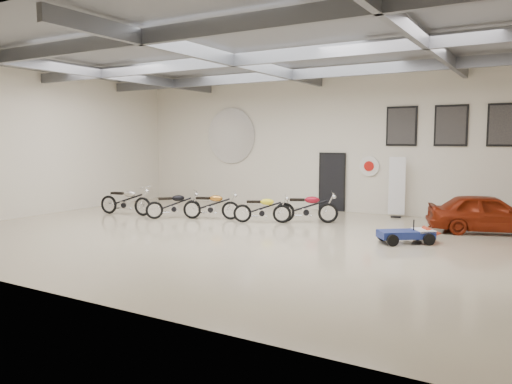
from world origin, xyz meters
The scene contains 19 objects.
floor centered at (0.00, 0.00, 0.00)m, with size 16.00×12.00×0.01m, color tan.
ceiling centered at (0.00, 0.00, 5.00)m, with size 16.00×12.00×0.01m, color slate.
back_wall centered at (0.00, 6.00, 2.50)m, with size 16.00×0.02×5.00m, color beige.
left_wall centered at (-8.00, 0.00, 2.50)m, with size 0.02×12.00×5.00m, color beige.
ceiling_beams centered at (0.00, 0.00, 4.75)m, with size 15.80×11.80×0.32m, color #5B5E63, non-canonical shape.
door centered at (0.50, 5.95, 1.05)m, with size 0.92×0.08×2.10m, color black.
logo_plaque centered at (-4.00, 5.95, 2.80)m, with size 2.30×0.06×1.16m, color silver, non-canonical shape.
poster_left centered at (3.00, 5.96, 3.10)m, with size 1.05×0.08×1.35m, color black, non-canonical shape.
poster_mid centered at (4.60, 5.96, 3.10)m, with size 1.05×0.08×1.35m, color black, non-canonical shape.
poster_right centered at (6.20, 5.96, 3.10)m, with size 1.05×0.08×1.35m, color black, non-canonical shape.
oil_sign centered at (1.90, 5.95, 1.70)m, with size 0.72×0.10×0.72m, color white, non-canonical shape.
banner_stand centered at (3.02, 5.50, 1.00)m, with size 0.54×0.22×2.00m, color white, non-canonical shape.
motorcycle_silver centered at (-5.37, 1.25, 0.53)m, with size 2.03×0.63×1.05m, color silver, non-canonical shape.
motorcycle_black centered at (-3.43, 1.52, 0.47)m, with size 1.81×0.56×0.94m, color silver, non-canonical shape.
motorcycle_gold centered at (-2.19, 1.99, 0.49)m, with size 1.88×0.58×0.98m, color silver, non-canonical shape.
motorcycle_yellow centered at (-0.38, 2.23, 0.47)m, with size 1.80×0.56×0.94m, color silver, non-canonical shape.
motorcycle_red centered at (0.83, 2.96, 0.51)m, with size 1.97×0.61×1.02m, color silver, non-canonical shape.
go_kart centered at (4.47, 1.44, 0.31)m, with size 1.69×0.76×0.61m, color navy, non-canonical shape.
vintage_car centered at (6.00, 4.00, 0.56)m, with size 3.27×1.32×1.11m, color maroon.
Camera 1 is at (7.43, -11.43, 2.64)m, focal length 35.00 mm.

